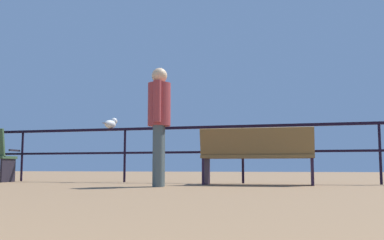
# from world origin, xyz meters

# --- Properties ---
(pier_railing) EXTENTS (18.07, 0.05, 1.03)m
(pier_railing) POSITION_xyz_m (0.00, 9.38, 0.76)
(pier_railing) COLOR black
(pier_railing) RESTS_ON ground_plane
(bench_near_left) EXTENTS (1.78, 0.74, 0.89)m
(bench_near_left) POSITION_xyz_m (0.34, 8.66, 0.50)
(bench_near_left) COLOR brown
(bench_near_left) RESTS_ON ground_plane
(person_by_bench) EXTENTS (0.33, 0.55, 1.74)m
(person_by_bench) POSITION_xyz_m (-0.96, 7.68, 1.00)
(person_by_bench) COLOR #475657
(person_by_bench) RESTS_ON ground_plane
(seagull_on_rail) EXTENTS (0.22, 0.45, 0.21)m
(seagull_on_rail) POSITION_xyz_m (-2.56, 9.41, 1.12)
(seagull_on_rail) COLOR silver
(seagull_on_rail) RESTS_ON pier_railing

